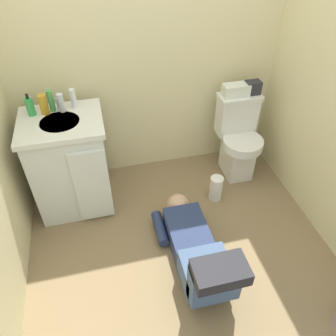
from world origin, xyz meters
The scene contains 14 objects.
ground_plane centered at (0.00, 0.00, -0.02)m, with size 2.71×3.15×0.04m, color olive.
wall_back centered at (0.00, 1.12, 1.20)m, with size 2.37×0.08×2.40m, color beige.
toilet centered at (0.74, 0.79, 0.37)m, with size 0.36×0.46×0.75m.
vanity_cabinet centered at (-0.72, 0.71, 0.42)m, with size 0.60×0.53×0.82m.
faucet centered at (-0.72, 0.86, 0.87)m, with size 0.02×0.02×0.10m, color silver.
person_plumber centered at (0.07, -0.14, 0.18)m, with size 0.39×1.06×0.52m.
tissue_box centered at (0.69, 0.88, 0.80)m, with size 0.22×0.11×0.10m, color silver.
toiletry_bag centered at (0.84, 0.88, 0.81)m, with size 0.12×0.09×0.11m, color #26262D.
soap_dispenser centered at (-0.91, 0.84, 0.89)m, with size 0.06×0.06×0.17m.
bottle_amber centered at (-0.81, 0.83, 0.89)m, with size 0.06×0.06×0.15m, color gold.
bottle_green centered at (-0.76, 0.86, 0.90)m, with size 0.04×0.04×0.17m, color #4EA552.
bottle_clear centered at (-0.69, 0.84, 0.89)m, with size 0.04×0.04×0.14m, color silver.
bottle_white centered at (-0.61, 0.88, 0.89)m, with size 0.04×0.04×0.15m, color silver.
paper_towel_roll centered at (0.44, 0.47, 0.12)m, with size 0.11×0.11×0.23m, color white.
Camera 1 is at (-0.44, -1.41, 2.10)m, focal length 35.40 mm.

